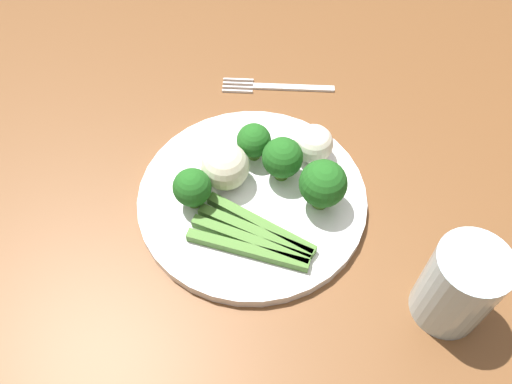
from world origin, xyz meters
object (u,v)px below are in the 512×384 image
Objects in this scene: dining_table at (239,257)px; cauliflower_near_center at (317,144)px; broccoli_front_left at (196,188)px; broccoli_front at (258,141)px; asparagus_bundle at (257,236)px; broccoli_outer_edge at (286,158)px; water_glass at (463,286)px; plate at (256,198)px; cauliflower_back at (229,166)px; broccoli_left at (327,184)px; fork at (279,87)px.

cauliflower_near_center reaches higher than dining_table.
broccoli_front is at bearing -49.08° from broccoli_front_left.
broccoli_front_left is (0.02, 0.05, 0.14)m from dining_table.
broccoli_outer_edge is at bearing -86.60° from asparagus_bundle.
water_glass reaches higher than asparagus_bundle.
dining_table is 0.30m from water_glass.
water_glass is at bearing -128.37° from plate.
broccoli_outer_edge is at bearing -87.89° from cauliflower_back.
water_glass is (-0.18, -0.23, 0.01)m from cauliflower_back.
asparagus_bundle is 2.41× the size of broccoli_outer_edge.
cauliflower_back reaches higher than broccoli_front_left.
cauliflower_back is (0.04, 0.11, -0.01)m from broccoli_left.
broccoli_front is 1.07× the size of cauliflower_near_center.
asparagus_bundle reaches higher than fork.
fork is at bearing 7.76° from broccoli_left.
broccoli_left is at bearing -137.37° from broccoli_outer_edge.
asparagus_bundle is at bearing 143.76° from cauliflower_near_center.
plate reaches higher than fork.
broccoli_outer_edge is at bearing -49.88° from dining_table.
broccoli_left is at bearing -103.55° from plate.
asparagus_bundle is (-0.04, -0.02, 0.11)m from dining_table.
asparagus_bundle is at bearing -162.81° from cauliflower_back.
fork is (0.21, -0.12, -0.05)m from broccoli_front_left.
dining_table is 9.49× the size of asparagus_bundle.
broccoli_outer_edge is 0.05m from cauliflower_near_center.
broccoli_front is (0.12, -0.01, 0.02)m from asparagus_bundle.
plate is at bearing 76.45° from broccoli_left.
broccoli_left reaches higher than cauliflower_near_center.
water_glass is at bearing -175.91° from asparagus_bundle.
broccoli_front reaches higher than dining_table.
broccoli_outer_edge is at bearing 41.06° from water_glass.
dining_table is 20.34× the size of broccoli_left.
broccoli_left reaches higher than asparagus_bundle.
cauliflower_near_center reaches higher than asparagus_bundle.
cauliflower_back reaches higher than broccoli_front.
cauliflower_near_center is at bearing 28.90° from water_glass.
fork is at bearing 22.50° from water_glass.
broccoli_left reaches higher than broccoli_outer_edge.
cauliflower_near_center is at bearing -0.89° from broccoli_left.
broccoli_left is at bearing -111.09° from cauliflower_back.
water_glass is at bearing -139.48° from broccoli_left.
asparagus_bundle is 2.14× the size of broccoli_left.
asparagus_bundle is 0.13m from broccoli_front.
cauliflower_near_center is 0.46× the size of water_glass.
broccoli_outer_edge is (0.03, -0.11, 0.00)m from broccoli_front_left.
dining_table is at bearing -114.71° from broccoli_front_left.
water_glass reaches higher than fork.
cauliflower_back reaches higher than asparagus_bundle.
water_glass reaches higher than plate.
cauliflower_back is 0.20m from fork.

